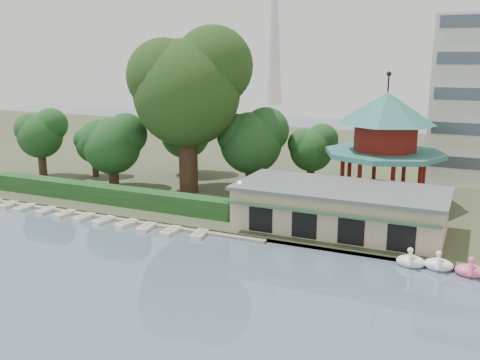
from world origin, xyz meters
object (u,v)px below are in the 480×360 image
Objects in this scene: dock at (109,216)px; big_tree at (189,84)px; boathouse at (339,208)px; pavilion at (385,137)px.

big_tree is at bearing 73.95° from dock.
big_tree reaches higher than boathouse.
pavilion is at bearing 10.36° from big_tree.
dock is at bearing -148.34° from pavilion.
pavilion is at bearing 31.66° from dock.
dock is 16.91m from big_tree.
big_tree reaches higher than dock.
boathouse is at bearing 12.24° from dock.
boathouse is (22.00, 4.77, 2.25)m from dock.
boathouse is 1.00× the size of big_tree.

